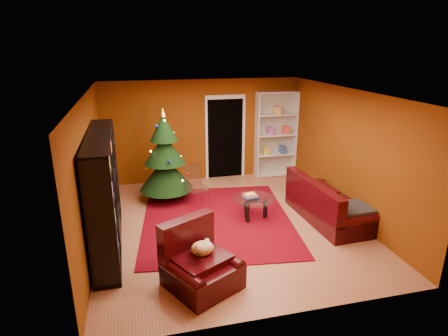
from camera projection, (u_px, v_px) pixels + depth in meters
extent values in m
cube|color=#9E5E40|center=(229.00, 225.00, 7.51)|extent=(5.00, 5.50, 0.05)
cube|color=silver|center=(229.00, 91.00, 6.67)|extent=(5.00, 5.50, 0.05)
cube|color=#77360A|center=(202.00, 131.00, 9.65)|extent=(5.00, 0.05, 2.60)
cube|color=#77360A|center=(89.00, 172.00, 6.52)|extent=(0.05, 5.50, 2.60)
cube|color=#77360A|center=(348.00, 153.00, 7.66)|extent=(0.05, 5.50, 2.60)
cube|color=#6D0310|center=(217.00, 219.00, 7.67)|extent=(3.36, 3.78, 0.02)
cube|color=#1F5126|center=(175.00, 184.00, 9.25)|extent=(0.33, 0.33, 0.28)
cube|color=maroon|center=(169.00, 181.00, 9.55)|extent=(0.27, 0.27, 0.21)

